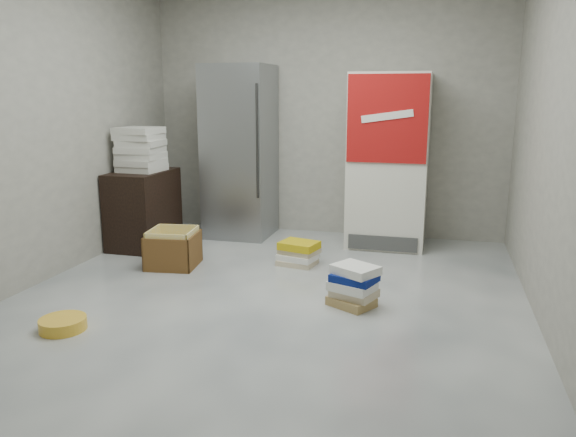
# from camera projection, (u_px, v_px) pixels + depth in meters

# --- Properties ---
(ground) EXTENTS (5.00, 5.00, 0.00)m
(ground) POSITION_uv_depth(u_px,v_px,m) (259.00, 308.00, 4.26)
(ground) COLOR silver
(ground) RESTS_ON ground
(room_shell) EXTENTS (4.04, 5.04, 2.82)m
(room_shell) POSITION_uv_depth(u_px,v_px,m) (256.00, 63.00, 3.86)
(room_shell) COLOR #A6A195
(room_shell) RESTS_ON ground
(steel_fridge) EXTENTS (0.70, 0.72, 1.90)m
(steel_fridge) POSITION_uv_depth(u_px,v_px,m) (240.00, 152.00, 6.28)
(steel_fridge) COLOR gray
(steel_fridge) RESTS_ON ground
(coke_cooler) EXTENTS (0.80, 0.73, 1.80)m
(coke_cooler) POSITION_uv_depth(u_px,v_px,m) (389.00, 161.00, 5.87)
(coke_cooler) COLOR silver
(coke_cooler) RESTS_ON ground
(wood_shelf) EXTENTS (0.50, 0.80, 0.80)m
(wood_shelf) POSITION_uv_depth(u_px,v_px,m) (144.00, 209.00, 5.93)
(wood_shelf) COLOR black
(wood_shelf) RESTS_ON ground
(supply_box_stack) EXTENTS (0.43, 0.44, 0.45)m
(supply_box_stack) POSITION_uv_depth(u_px,v_px,m) (141.00, 149.00, 5.79)
(supply_box_stack) COLOR silver
(supply_box_stack) RESTS_ON wood_shelf
(phonebook_stack_main) EXTENTS (0.42, 0.38, 0.32)m
(phonebook_stack_main) POSITION_uv_depth(u_px,v_px,m) (353.00, 286.00, 4.27)
(phonebook_stack_main) COLOR #A0814B
(phonebook_stack_main) RESTS_ON ground
(phonebook_stack_side) EXTENTS (0.40, 0.37, 0.22)m
(phonebook_stack_side) POSITION_uv_depth(u_px,v_px,m) (298.00, 253.00, 5.32)
(phonebook_stack_side) COLOR beige
(phonebook_stack_side) RESTS_ON ground
(cardboard_box) EXTENTS (0.50, 0.50, 0.36)m
(cardboard_box) POSITION_uv_depth(u_px,v_px,m) (173.00, 251.00, 5.27)
(cardboard_box) COLOR yellow
(cardboard_box) RESTS_ON ground
(bucket_lid) EXTENTS (0.34, 0.34, 0.08)m
(bucket_lid) POSITION_uv_depth(u_px,v_px,m) (63.00, 324.00, 3.86)
(bucket_lid) COLOR yellow
(bucket_lid) RESTS_ON ground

